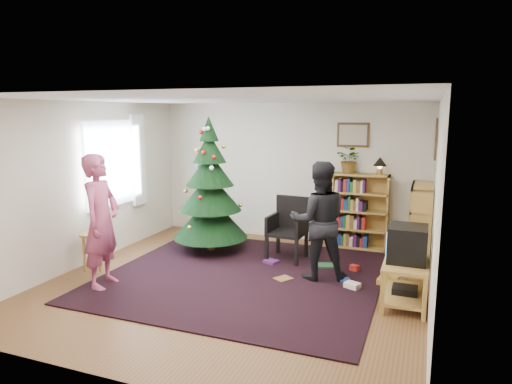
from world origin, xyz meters
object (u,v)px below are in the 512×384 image
(stool, at_px, (92,241))
(table_lamp, at_px, (380,163))
(bookshelf_back, at_px, (360,210))
(person_by_chair, at_px, (319,221))
(christmas_tree, at_px, (210,196))
(person_standing, at_px, (101,221))
(picture_back, at_px, (353,135))
(crt_tv, at_px, (407,244))
(potted_plant, at_px, (350,160))
(tv_stand, at_px, (406,278))
(armchair, at_px, (289,226))
(bookshelf_right, at_px, (420,228))
(picture_right, at_px, (436,139))

(stool, bearing_deg, table_lamp, 34.16)
(bookshelf_back, height_order, person_by_chair, person_by_chair)
(christmas_tree, xyz_separation_m, table_lamp, (2.63, 1.09, 0.55))
(stool, relative_size, person_standing, 0.32)
(stool, height_order, person_by_chair, person_by_chair)
(picture_back, xyz_separation_m, bookshelf_back, (0.18, -0.14, -1.29))
(crt_tv, height_order, potted_plant, potted_plant)
(picture_back, xyz_separation_m, person_by_chair, (-0.13, -1.87, -1.11))
(tv_stand, bearing_deg, armchair, 147.27)
(tv_stand, bearing_deg, person_standing, -167.51)
(crt_tv, relative_size, armchair, 0.49)
(bookshelf_back, distance_m, armchair, 1.40)
(person_standing, bearing_deg, armchair, -53.46)
(picture_back, bearing_deg, bookshelf_right, -41.58)
(stool, bearing_deg, person_standing, -38.21)
(picture_back, height_order, potted_plant, picture_back)
(crt_tv, distance_m, armchair, 2.21)
(picture_back, xyz_separation_m, table_lamp, (0.48, -0.13, -0.45))
(potted_plant, height_order, table_lamp, potted_plant)
(picture_right, xyz_separation_m, person_by_chair, (-1.46, -1.14, -1.11))
(christmas_tree, relative_size, armchair, 2.26)
(picture_back, distance_m, bookshelf_right, 2.05)
(potted_plant, bearing_deg, bookshelf_back, 0.00)
(picture_back, height_order, christmas_tree, christmas_tree)
(stool, bearing_deg, crt_tv, 5.17)
(table_lamp, bearing_deg, person_standing, -136.87)
(bookshelf_right, bearing_deg, christmas_tree, 92.99)
(picture_right, distance_m, potted_plant, 1.52)
(armchair, height_order, person_by_chair, person_by_chair)
(picture_right, height_order, crt_tv, picture_right)
(bookshelf_back, bearing_deg, stool, -143.64)
(bookshelf_right, bearing_deg, potted_plant, 52.65)
(bookshelf_back, distance_m, potted_plant, 0.89)
(bookshelf_back, xyz_separation_m, potted_plant, (-0.20, 0.00, 0.87))
(picture_right, distance_m, bookshelf_back, 1.82)
(potted_plant, bearing_deg, picture_right, -23.74)
(picture_back, bearing_deg, picture_right, -28.69)
(crt_tv, distance_m, person_standing, 3.94)
(crt_tv, bearing_deg, bookshelf_back, 111.87)
(christmas_tree, height_order, potted_plant, christmas_tree)
(table_lamp, bearing_deg, crt_tv, -75.15)
(christmas_tree, height_order, person_standing, christmas_tree)
(crt_tv, height_order, person_by_chair, person_by_chair)
(bookshelf_back, distance_m, person_by_chair, 1.77)
(tv_stand, relative_size, stool, 1.64)
(picture_right, distance_m, person_by_chair, 2.16)
(bookshelf_back, bearing_deg, bookshelf_right, -42.45)
(table_lamp, bearing_deg, picture_back, 164.40)
(bookshelf_back, xyz_separation_m, person_standing, (-2.96, -3.05, 0.24))
(picture_back, height_order, stool, picture_back)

